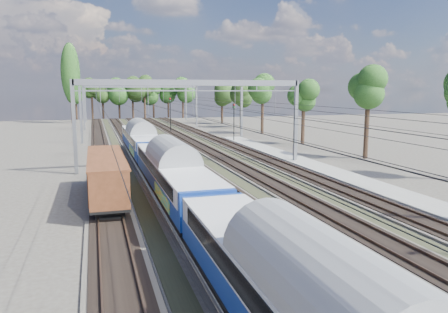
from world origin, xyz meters
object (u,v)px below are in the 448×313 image
object	(u,v)px
emu_train	(173,168)
signal_near	(170,110)
signal_far	(234,118)
worker	(135,124)
freight_boxcar	(107,175)

from	to	relation	value
emu_train	signal_near	world-z (taller)	signal_near
emu_train	signal_far	xyz separation A→B (m)	(15.42, 33.75, 1.14)
signal_near	signal_far	xyz separation A→B (m)	(6.68, -18.25, -0.40)
worker	signal_near	distance (m)	14.43
emu_train	signal_near	xyz separation A→B (m)	(8.74, 52.00, 1.53)
emu_train	freight_boxcar	size ratio (longest dim) A/B	5.16
signal_near	signal_far	size ratio (longest dim) A/B	1.11
signal_far	emu_train	bearing A→B (deg)	-128.42
emu_train	freight_boxcar	world-z (taller)	emu_train
worker	emu_train	bearing A→B (deg)	-171.45
freight_boxcar	signal_far	bearing A→B (deg)	57.83
emu_train	worker	world-z (taller)	emu_train
worker	signal_near	xyz separation A→B (m)	(5.41, -12.97, 3.30)
signal_far	worker	bearing A→B (deg)	97.31
emu_train	signal_near	size ratio (longest dim) A/B	9.77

